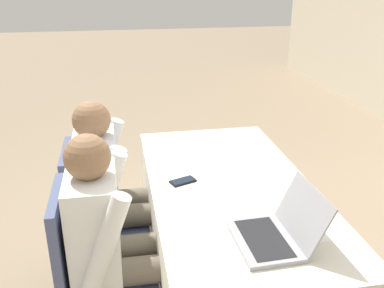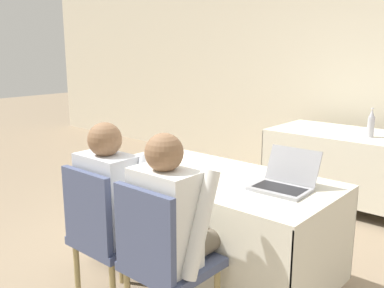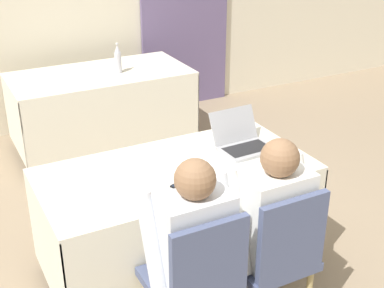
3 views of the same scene
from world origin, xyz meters
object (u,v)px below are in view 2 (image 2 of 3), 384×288
cell_phone (179,180)px  person_white_shirt (175,223)px  water_bottle (371,124)px  person_checkered_shirt (118,203)px  laptop (284,182)px  chair_near_right (162,257)px  chair_near_left (106,232)px

cell_phone → person_white_shirt: 0.50m
cell_phone → water_bottle: (0.45, 2.23, 0.12)m
person_checkered_shirt → person_white_shirt: bearing=-180.0°
laptop → cell_phone: size_ratio=2.30×
chair_near_right → person_white_shirt: 0.19m
chair_near_left → chair_near_right: same height
laptop → chair_near_left: laptop is taller
chair_near_right → person_white_shirt: person_white_shirt is taller
cell_phone → chair_near_left: bearing=-129.1°
laptop → water_bottle: water_bottle is taller
laptop → person_checkered_shirt: 1.02m
chair_near_left → chair_near_right: 0.48m
chair_near_right → cell_phone: bearing=-56.5°
chair_near_right → water_bottle: bearing=-92.7°
chair_near_right → person_checkered_shirt: (-0.48, 0.10, 0.16)m
laptop → person_white_shirt: bearing=-113.9°
chair_near_left → person_white_shirt: 0.52m
water_bottle → person_white_shirt: person_white_shirt is taller
water_bottle → chair_near_right: bearing=-92.7°
person_white_shirt → person_checkered_shirt: bearing=0.0°
cell_phone → chair_near_left: size_ratio=0.16×
laptop → person_white_shirt: 0.74m
chair_near_right → person_white_shirt: size_ratio=0.78×
laptop → cell_phone: bearing=-155.2°
chair_near_left → person_checkered_shirt: person_checkered_shirt is taller
laptop → person_white_shirt: size_ratio=0.30×
laptop → chair_near_right: laptop is taller
water_bottle → cell_phone: bearing=-101.3°
person_checkered_shirt → person_white_shirt: (0.48, 0.00, 0.00)m
person_white_shirt → cell_phone: bearing=-49.8°
laptop → cell_phone: 0.66m
chair_near_left → chair_near_right: bearing=-180.0°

